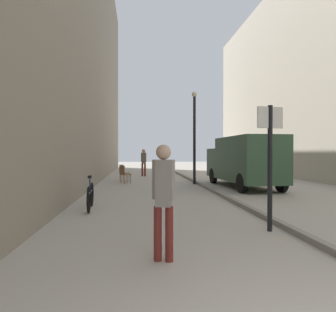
{
  "coord_description": "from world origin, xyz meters",
  "views": [
    {
      "loc": [
        -1.55,
        -1.42,
        1.63
      ],
      "look_at": [
        0.14,
        14.99,
        1.44
      ],
      "focal_mm": 32.23,
      "sensor_mm": 36.0,
      "label": 1
    }
  ],
  "objects_px": {
    "delivery_van": "(243,160)",
    "cafe_chair_near_window": "(124,173)",
    "pedestrian_main_foreground": "(144,161)",
    "bicycle_leaning": "(90,196)",
    "lamp_post": "(194,131)",
    "pedestrian_mid_block": "(163,194)",
    "street_sign_post": "(270,157)",
    "cafe_chair_by_doorway": "(123,172)"
  },
  "relations": [
    {
      "from": "cafe_chair_by_doorway",
      "to": "street_sign_post",
      "type": "bearing_deg",
      "value": 42.01
    },
    {
      "from": "delivery_van",
      "to": "bicycle_leaning",
      "type": "relative_size",
      "value": 3.2
    },
    {
      "from": "delivery_van",
      "to": "cafe_chair_near_window",
      "type": "height_order",
      "value": "delivery_van"
    },
    {
      "from": "delivery_van",
      "to": "lamp_post",
      "type": "height_order",
      "value": "lamp_post"
    },
    {
      "from": "delivery_van",
      "to": "cafe_chair_near_window",
      "type": "xyz_separation_m",
      "value": [
        -5.64,
        2.33,
        -0.71
      ]
    },
    {
      "from": "street_sign_post",
      "to": "lamp_post",
      "type": "bearing_deg",
      "value": -102.58
    },
    {
      "from": "pedestrian_mid_block",
      "to": "cafe_chair_near_window",
      "type": "height_order",
      "value": "pedestrian_mid_block"
    },
    {
      "from": "pedestrian_mid_block",
      "to": "bicycle_leaning",
      "type": "bearing_deg",
      "value": 127.16
    },
    {
      "from": "street_sign_post",
      "to": "bicycle_leaning",
      "type": "bearing_deg",
      "value": -46.0
    },
    {
      "from": "pedestrian_main_foreground",
      "to": "bicycle_leaning",
      "type": "bearing_deg",
      "value": -110.02
    },
    {
      "from": "delivery_van",
      "to": "cafe_chair_by_doorway",
      "type": "xyz_separation_m",
      "value": [
        -5.76,
        3.56,
        -0.71
      ]
    },
    {
      "from": "pedestrian_main_foreground",
      "to": "street_sign_post",
      "type": "xyz_separation_m",
      "value": [
        2.28,
        -14.76,
        0.46
      ]
    },
    {
      "from": "pedestrian_mid_block",
      "to": "lamp_post",
      "type": "bearing_deg",
      "value": 92.06
    },
    {
      "from": "cafe_chair_near_window",
      "to": "cafe_chair_by_doorway",
      "type": "height_order",
      "value": "same"
    },
    {
      "from": "pedestrian_main_foreground",
      "to": "cafe_chair_by_doorway",
      "type": "xyz_separation_m",
      "value": [
        -1.24,
        -3.46,
        -0.54
      ]
    },
    {
      "from": "pedestrian_main_foreground",
      "to": "bicycle_leaning",
      "type": "xyz_separation_m",
      "value": [
        -1.78,
        -11.94,
        -0.7
      ]
    },
    {
      "from": "cafe_chair_near_window",
      "to": "pedestrian_mid_block",
      "type": "bearing_deg",
      "value": -24.98
    },
    {
      "from": "pedestrian_main_foreground",
      "to": "street_sign_post",
      "type": "distance_m",
      "value": 14.94
    },
    {
      "from": "delivery_van",
      "to": "bicycle_leaning",
      "type": "xyz_separation_m",
      "value": [
        -6.3,
        -4.93,
        -0.88
      ]
    },
    {
      "from": "pedestrian_mid_block",
      "to": "delivery_van",
      "type": "bearing_deg",
      "value": 78.94
    },
    {
      "from": "pedestrian_main_foreground",
      "to": "cafe_chair_by_doorway",
      "type": "distance_m",
      "value": 3.71
    },
    {
      "from": "delivery_van",
      "to": "lamp_post",
      "type": "relative_size",
      "value": 1.19
    },
    {
      "from": "pedestrian_main_foreground",
      "to": "pedestrian_mid_block",
      "type": "bearing_deg",
      "value": -101.73
    },
    {
      "from": "bicycle_leaning",
      "to": "delivery_van",
      "type": "bearing_deg",
      "value": 34.17
    },
    {
      "from": "pedestrian_mid_block",
      "to": "lamp_post",
      "type": "relative_size",
      "value": 0.37
    },
    {
      "from": "pedestrian_main_foreground",
      "to": "delivery_van",
      "type": "distance_m",
      "value": 8.35
    },
    {
      "from": "pedestrian_mid_block",
      "to": "pedestrian_main_foreground",
      "type": "bearing_deg",
      "value": 105.11
    },
    {
      "from": "delivery_van",
      "to": "bicycle_leaning",
      "type": "distance_m",
      "value": 8.05
    },
    {
      "from": "street_sign_post",
      "to": "bicycle_leaning",
      "type": "relative_size",
      "value": 1.47
    },
    {
      "from": "street_sign_post",
      "to": "bicycle_leaning",
      "type": "distance_m",
      "value": 5.08
    },
    {
      "from": "pedestrian_mid_block",
      "to": "street_sign_post",
      "type": "distance_m",
      "value": 2.82
    },
    {
      "from": "delivery_van",
      "to": "cafe_chair_near_window",
      "type": "bearing_deg",
      "value": 155.18
    },
    {
      "from": "pedestrian_mid_block",
      "to": "street_sign_post",
      "type": "height_order",
      "value": "street_sign_post"
    },
    {
      "from": "street_sign_post",
      "to": "cafe_chair_near_window",
      "type": "height_order",
      "value": "street_sign_post"
    },
    {
      "from": "pedestrian_mid_block",
      "to": "cafe_chair_by_doorway",
      "type": "distance_m",
      "value": 12.85
    },
    {
      "from": "delivery_van",
      "to": "bicycle_leaning",
      "type": "height_order",
      "value": "delivery_van"
    },
    {
      "from": "pedestrian_mid_block",
      "to": "delivery_van",
      "type": "xyz_separation_m",
      "value": [
        4.58,
        9.23,
        0.25
      ]
    },
    {
      "from": "delivery_van",
      "to": "lamp_post",
      "type": "distance_m",
      "value": 2.96
    },
    {
      "from": "delivery_van",
      "to": "street_sign_post",
      "type": "height_order",
      "value": "street_sign_post"
    },
    {
      "from": "delivery_van",
      "to": "cafe_chair_by_doorway",
      "type": "distance_m",
      "value": 6.8
    },
    {
      "from": "pedestrian_main_foreground",
      "to": "cafe_chair_near_window",
      "type": "xyz_separation_m",
      "value": [
        -1.12,
        -4.68,
        -0.54
      ]
    },
    {
      "from": "delivery_van",
      "to": "lamp_post",
      "type": "bearing_deg",
      "value": 139.74
    }
  ]
}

